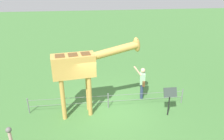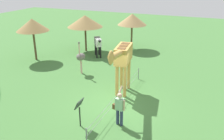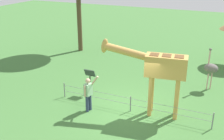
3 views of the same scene
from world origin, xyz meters
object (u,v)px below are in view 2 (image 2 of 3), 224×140
object	(u,v)px
ostrich	(81,57)
shade_hut_near	(85,21)
info_sign	(79,107)
shade_hut_aside	(32,25)
visitor	(120,107)
giraffe	(122,58)
shade_hut_far	(132,19)
zebra	(98,43)

from	to	relation	value
ostrich	shade_hut_near	distance (m)	5.38
info_sign	shade_hut_aside	bearing A→B (deg)	-130.33
visitor	info_sign	xyz separation A→B (m)	(0.78, -1.57, 0.05)
giraffe	shade_hut_aside	distance (m)	8.91
visitor	shade_hut_near	world-z (taller)	shade_hut_near
ostrich	info_sign	size ratio (longest dim) A/B	1.70
giraffe	shade_hut_far	size ratio (longest dim) A/B	1.19
shade_hut_aside	shade_hut_far	bearing A→B (deg)	134.19
visitor	info_sign	bearing A→B (deg)	-63.51
zebra	shade_hut_aside	size ratio (longest dim) A/B	0.52
shade_hut_far	info_sign	bearing A→B (deg)	8.15
zebra	shade_hut_near	distance (m)	2.45
ostrich	shade_hut_aside	xyz separation A→B (m)	(-1.14, -4.74, 1.57)
shade_hut_far	giraffe	bearing A→B (deg)	15.20
shade_hut_far	info_sign	world-z (taller)	shade_hut_far
ostrich	shade_hut_near	xyz separation A→B (m)	(-4.70, -2.19, 1.44)
giraffe	ostrich	xyz separation A→B (m)	(-1.84, -3.64, -0.99)
shade_hut_near	shade_hut_aside	world-z (taller)	shade_hut_aside
visitor	info_sign	world-z (taller)	visitor
shade_hut_far	shade_hut_aside	size ratio (longest dim) A/B	0.97
shade_hut_near	shade_hut_aside	xyz separation A→B (m)	(3.57, -2.55, 0.13)
ostrich	shade_hut_aside	distance (m)	5.12
giraffe	zebra	distance (m)	6.97
giraffe	shade_hut_near	world-z (taller)	giraffe
shade_hut_near	info_sign	xyz separation A→B (m)	(10.16, 5.21, -1.66)
shade_hut_near	info_sign	world-z (taller)	shade_hut_near
visitor	info_sign	size ratio (longest dim) A/B	1.32
shade_hut_near	shade_hut_far	xyz separation A→B (m)	(-2.25, 3.44, 0.02)
shade_hut_aside	info_sign	xyz separation A→B (m)	(6.59, 7.77, -1.79)
giraffe	info_sign	distance (m)	3.87
visitor	shade_hut_far	world-z (taller)	shade_hut_far
shade_hut_aside	visitor	bearing A→B (deg)	58.10
visitor	zebra	world-z (taller)	visitor
visitor	shade_hut_aside	xyz separation A→B (m)	(-5.81, -9.34, 1.84)
zebra	ostrich	size ratio (longest dim) A/B	0.74
visitor	ostrich	bearing A→B (deg)	-135.47
giraffe	visitor	xyz separation A→B (m)	(2.83, 0.96, -1.27)
info_sign	shade_hut_near	bearing A→B (deg)	-152.83
info_sign	shade_hut_far	bearing A→B (deg)	-171.85
ostrich	visitor	bearing A→B (deg)	44.53
ostrich	info_sign	bearing A→B (deg)	29.02
shade_hut_aside	info_sign	bearing A→B (deg)	49.67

